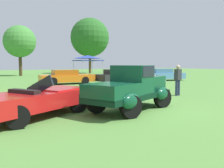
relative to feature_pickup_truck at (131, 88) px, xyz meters
name	(u,v)px	position (x,y,z in m)	size (l,w,h in m)	color
ground_plane	(144,109)	(0.64, -0.03, -0.86)	(120.00, 120.00, 0.00)	#568C3D
feature_pickup_truck	(131,88)	(0.00, 0.00, 0.00)	(4.31, 2.92, 1.70)	black
neighbor_convertible	(37,99)	(-3.30, 0.82, -0.28)	(4.58, 3.47, 1.40)	red
show_car_orange	(67,77)	(2.28, 12.30, -0.26)	(4.70, 2.10, 1.22)	orange
show_car_charcoal	(118,76)	(6.82, 11.28, -0.26)	(4.49, 2.26, 1.22)	#28282D
show_car_skyblue	(163,75)	(12.25, 11.04, -0.26)	(4.62, 2.78, 1.22)	#669EDB
spectator_near_truck	(178,79)	(4.69, 2.02, 0.05)	(0.44, 0.32, 1.69)	#283351
canopy_tent_left_field	(88,58)	(7.27, 18.26, 1.56)	(2.80, 2.80, 2.71)	#B7B7BC
treeline_mid_left	(20,42)	(1.85, 28.77, 3.96)	(4.48, 4.48, 7.08)	#47331E
treeline_center	(90,38)	(14.22, 31.41, 5.44)	(6.79, 6.79, 9.71)	brown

